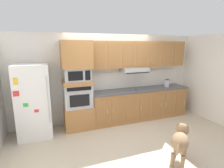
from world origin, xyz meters
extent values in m
plane|color=beige|center=(0.00, 0.00, 0.00)|extent=(9.60, 9.60, 0.00)
cube|color=silver|center=(0.00, 1.11, 1.25)|extent=(6.20, 0.12, 2.50)
cube|color=white|center=(2.80, 0.00, 1.25)|extent=(0.12, 7.10, 2.50)
cube|color=white|center=(-2.04, 0.68, 0.88)|extent=(0.76, 0.70, 1.76)
cylinder|color=silver|center=(-1.71, 0.31, 0.98)|extent=(0.02, 0.02, 1.10)
cube|color=red|center=(-2.34, 0.33, 1.18)|extent=(0.12, 0.01, 0.12)
cube|color=red|center=(-1.98, 0.33, 0.75)|extent=(0.10, 0.01, 0.06)
cube|color=gold|center=(-2.32, 0.33, 1.44)|extent=(0.08, 0.01, 0.15)
cube|color=green|center=(-2.18, 0.33, 0.91)|extent=(0.10, 0.01, 0.09)
cube|color=#A8703D|center=(-0.99, 0.75, 0.30)|extent=(0.74, 0.62, 0.60)
cube|color=#A8AAAF|center=(-0.99, 0.75, 0.90)|extent=(0.70, 0.58, 0.60)
cube|color=black|center=(-0.99, 0.45, 0.84)|extent=(0.49, 0.01, 0.30)
cube|color=black|center=(-0.99, 0.45, 1.14)|extent=(0.59, 0.01, 0.09)
cylinder|color=#A8AAAF|center=(-0.99, 0.43, 1.03)|extent=(0.56, 0.02, 0.02)
cube|color=#A8703D|center=(-0.99, 0.75, 1.25)|extent=(0.74, 0.62, 0.10)
cube|color=#A8AAAF|center=(-0.99, 0.75, 1.46)|extent=(0.64, 0.53, 0.32)
cube|color=black|center=(-1.06, 0.48, 1.46)|extent=(0.35, 0.01, 0.22)
cube|color=black|center=(-0.76, 0.48, 1.46)|extent=(0.13, 0.01, 0.24)
cube|color=#A8703D|center=(-0.99, 0.75, 1.96)|extent=(0.74, 0.62, 0.68)
cube|color=#A8703D|center=(0.87, 0.75, 0.44)|extent=(2.97, 0.60, 0.88)
cube|color=#9A6738|center=(-0.40, 0.44, 0.46)|extent=(0.36, 0.01, 0.70)
cylinder|color=#BCBCC1|center=(-0.28, 0.43, 0.46)|extent=(0.01, 0.01, 0.12)
cube|color=#9A6738|center=(0.02, 0.44, 0.46)|extent=(0.36, 0.01, 0.70)
cylinder|color=#BCBCC1|center=(-0.11, 0.43, 0.46)|extent=(0.01, 0.01, 0.12)
cube|color=#9A6738|center=(0.44, 0.44, 0.46)|extent=(0.36, 0.01, 0.70)
cylinder|color=#BCBCC1|center=(0.57, 0.43, 0.46)|extent=(0.01, 0.01, 0.12)
cube|color=#9A6738|center=(0.87, 0.44, 0.46)|extent=(0.36, 0.01, 0.70)
cylinder|color=#BCBCC1|center=(0.74, 0.43, 0.46)|extent=(0.01, 0.01, 0.12)
cube|color=#9A6738|center=(1.29, 0.44, 0.46)|extent=(0.36, 0.01, 0.70)
cylinder|color=#BCBCC1|center=(1.42, 0.43, 0.46)|extent=(0.01, 0.01, 0.12)
cube|color=#9A6738|center=(1.72, 0.44, 0.46)|extent=(0.36, 0.01, 0.70)
cylinder|color=#BCBCC1|center=(1.59, 0.43, 0.46)|extent=(0.01, 0.01, 0.12)
cube|color=#9A6738|center=(2.14, 0.44, 0.46)|extent=(0.36, 0.01, 0.70)
cylinder|color=#BCBCC1|center=(2.27, 0.43, 0.46)|extent=(0.01, 0.01, 0.12)
cube|color=#4C4C51|center=(0.87, 0.75, 0.90)|extent=(3.01, 0.64, 0.04)
cube|color=silver|center=(0.87, 1.04, 1.17)|extent=(3.01, 0.02, 0.50)
cube|color=#A8703D|center=(0.87, 0.88, 1.93)|extent=(2.97, 0.34, 0.74)
cube|color=#A8AAAF|center=(0.67, 0.81, 1.49)|extent=(0.76, 0.48, 0.14)
cube|color=black|center=(0.67, 0.59, 1.43)|extent=(0.72, 0.04, 0.02)
cube|color=#9A6738|center=(-0.40, 0.70, 1.93)|extent=(0.36, 0.01, 0.63)
cube|color=#9A6738|center=(0.02, 0.70, 1.93)|extent=(0.36, 0.01, 0.63)
cube|color=#9A6738|center=(0.44, 0.70, 1.93)|extent=(0.36, 0.01, 0.63)
cube|color=#9A6738|center=(0.87, 0.70, 1.93)|extent=(0.36, 0.01, 0.63)
cube|color=#9A6738|center=(1.29, 0.70, 1.93)|extent=(0.36, 0.01, 0.63)
cube|color=#9A6738|center=(1.72, 0.70, 1.93)|extent=(0.36, 0.01, 0.63)
cube|color=#9A6738|center=(2.14, 0.70, 1.93)|extent=(0.36, 0.01, 0.63)
cylinder|color=blue|center=(0.65, 0.61, 0.93)|extent=(0.04, 0.10, 0.03)
cylinder|color=silver|center=(0.76, 0.62, 0.93)|extent=(0.02, 0.12, 0.01)
cylinder|color=#A8AAAF|center=(1.77, 0.70, 1.03)|extent=(0.17, 0.17, 0.22)
cylinder|color=black|center=(1.77, 0.70, 1.15)|extent=(0.10, 0.10, 0.02)
ellipsoid|color=#997551|center=(0.53, -1.38, 0.43)|extent=(0.59, 0.58, 0.31)
sphere|color=#997551|center=(0.80, -1.13, 0.51)|extent=(0.25, 0.25, 0.25)
ellipsoid|color=brown|center=(0.89, -1.05, 0.49)|extent=(0.17, 0.16, 0.09)
cone|color=#997551|center=(0.73, -1.08, 0.62)|extent=(0.07, 0.07, 0.08)
cone|color=#997551|center=(0.85, -1.20, 0.62)|extent=(0.07, 0.07, 0.08)
cylinder|color=#997551|center=(0.28, -1.61, 0.46)|extent=(0.16, 0.15, 0.14)
cylinder|color=#997551|center=(0.61, -1.19, 0.13)|extent=(0.07, 0.07, 0.27)
cylinder|color=#997551|center=(0.72, -1.32, 0.13)|extent=(0.07, 0.07, 0.27)
cylinder|color=#997551|center=(0.34, -1.44, 0.13)|extent=(0.07, 0.07, 0.27)
cylinder|color=#997551|center=(0.46, -1.57, 0.13)|extent=(0.07, 0.07, 0.27)
camera|label=1|loc=(-1.66, -3.71, 2.15)|focal=28.11mm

